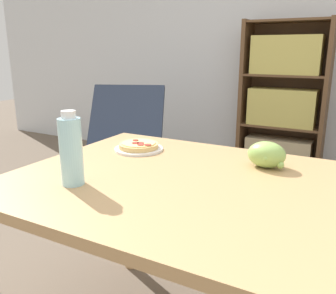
{
  "coord_description": "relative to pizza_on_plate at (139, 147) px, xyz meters",
  "views": [
    {
      "loc": [
        0.52,
        -0.93,
        1.17
      ],
      "look_at": [
        -0.11,
        0.23,
        0.81
      ],
      "focal_mm": 38.0,
      "sensor_mm": 36.0,
      "label": 1
    }
  ],
  "objects": [
    {
      "name": "wall_back",
      "position": [
        0.3,
        2.31,
        0.54
      ],
      "size": [
        8.0,
        0.05,
        2.6
      ],
      "color": "silver",
      "rests_on": "ground_plane"
    },
    {
      "name": "dining_table",
      "position": [
        0.4,
        -0.23,
        -0.11
      ],
      "size": [
        1.3,
        0.94,
        0.75
      ],
      "color": "tan",
      "rests_on": "ground_plane"
    },
    {
      "name": "drink_bottle",
      "position": [
        0.04,
        -0.44,
        0.1
      ],
      "size": [
        0.07,
        0.07,
        0.24
      ],
      "color": "#A3DBEA",
      "rests_on": "dining_table"
    },
    {
      "name": "pizza_on_plate",
      "position": [
        0.0,
        0.0,
        0.0
      ],
      "size": [
        0.21,
        0.21,
        0.04
      ],
      "color": "white",
      "rests_on": "dining_table"
    },
    {
      "name": "bookshelf",
      "position": [
        0.19,
        2.12,
        -0.08
      ],
      "size": [
        0.76,
        0.32,
        1.43
      ],
      "color": "brown",
      "rests_on": "ground_plane"
    },
    {
      "name": "lounge_chair_near",
      "position": [
        -0.82,
        1.0,
        -0.48
      ],
      "size": [
        0.83,
        0.94,
        0.88
      ],
      "rotation": [
        0.0,
        0.0,
        0.41
      ],
      "color": "black",
      "rests_on": "ground_plane"
    },
    {
      "name": "grape_bunch",
      "position": [
        0.54,
        0.03,
        0.03
      ],
      "size": [
        0.14,
        0.11,
        0.1
      ],
      "color": "#93BC5B",
      "rests_on": "dining_table"
    }
  ]
}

